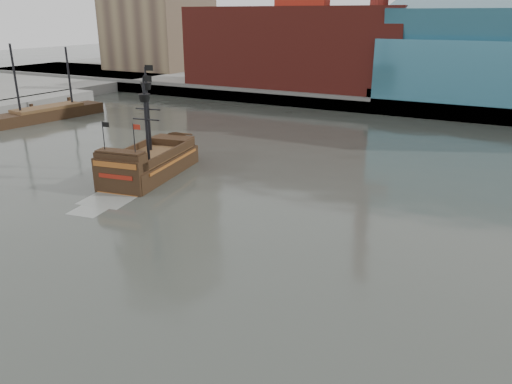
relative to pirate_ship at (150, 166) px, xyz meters
The scene contains 5 objects.
ground 24.02m from the pirate_ship, 49.72° to the right, with size 400.00×400.00×0.00m, color #2C2F2A.
promenade_far 75.31m from the pirate_ship, 78.11° to the left, with size 220.00×60.00×2.00m, color slate.
seawall 46.84m from the pirate_ship, 70.65° to the left, with size 220.00×1.00×2.60m, color #4C4C49.
pirate_ship is the anchor object (origin of this frame).
docked_vessel 36.52m from the pirate_ship, 154.69° to the left, with size 6.40×18.38×12.24m.
Camera 1 is at (16.91, -19.72, 15.62)m, focal length 35.00 mm.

